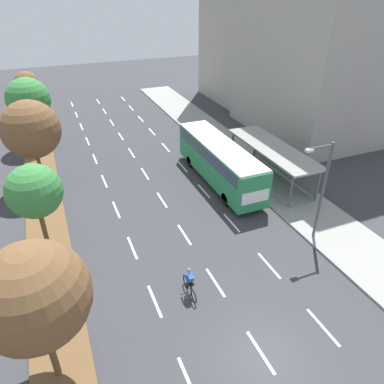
{
  "coord_description": "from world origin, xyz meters",
  "views": [
    {
      "loc": [
        -6.7,
        -7.8,
        14.33
      ],
      "look_at": [
        1.79,
        12.66,
        1.2
      ],
      "focal_mm": 33.32,
      "sensor_mm": 36.0,
      "label": 1
    }
  ],
  "objects": [
    {
      "name": "streetlight",
      "position": [
        7.42,
        6.17,
        3.89
      ],
      "size": [
        1.91,
        0.24,
        6.5
      ],
      "color": "#4C4C51",
      "rests_on": "sidewalk_right"
    },
    {
      "name": "building_near_right",
      "position": [
        19.68,
        22.37,
        10.33
      ],
      "size": [
        11.48,
        14.92,
        20.67
      ],
      "primitive_type": "cube",
      "color": "#A39E93",
      "rests_on": "ground"
    },
    {
      "name": "median_tree_second",
      "position": [
        -8.29,
        11.45,
        4.18
      ],
      "size": [
        3.13,
        3.13,
        5.65
      ],
      "color": "brown",
      "rests_on": "median_strip"
    },
    {
      "name": "lane_divider_right",
      "position": [
        3.5,
        18.99,
        0.0
      ],
      "size": [
        0.14,
        48.98,
        0.01
      ],
      "color": "white",
      "rests_on": "ground"
    },
    {
      "name": "sidewalk_right",
      "position": [
        9.25,
        20.0,
        0.07
      ],
      "size": [
        4.5,
        52.0,
        0.15
      ],
      "primitive_type": "cube",
      "color": "gray",
      "rests_on": "ground"
    },
    {
      "name": "ground_plane",
      "position": [
        0.0,
        0.0,
        0.0
      ],
      "size": [
        140.0,
        140.0,
        0.0
      ],
      "primitive_type": "plane",
      "color": "#38383D"
    },
    {
      "name": "median_tree_fourth",
      "position": [
        -8.2,
        28.96,
        4.72
      ],
      "size": [
        4.06,
        4.06,
        6.64
      ],
      "color": "brown",
      "rests_on": "median_strip"
    },
    {
      "name": "median_strip",
      "position": [
        -8.3,
        20.0,
        0.06
      ],
      "size": [
        2.6,
        52.0,
        0.12
      ],
      "primitive_type": "cube",
      "color": "brown",
      "rests_on": "ground"
    },
    {
      "name": "lane_divider_center",
      "position": [
        0.0,
        18.99,
        0.0
      ],
      "size": [
        0.14,
        48.98,
        0.01
      ],
      "color": "white",
      "rests_on": "ground"
    },
    {
      "name": "lane_divider_left",
      "position": [
        -3.5,
        18.99,
        0.0
      ],
      "size": [
        0.14,
        48.98,
        0.01
      ],
      "color": "white",
      "rests_on": "ground"
    },
    {
      "name": "bus_shelter",
      "position": [
        9.53,
        13.87,
        1.87
      ],
      "size": [
        2.9,
        9.61,
        2.86
      ],
      "color": "gray",
      "rests_on": "sidewalk_right"
    },
    {
      "name": "bus",
      "position": [
        5.25,
        15.3,
        2.07
      ],
      "size": [
        2.54,
        11.29,
        3.37
      ],
      "color": "#28844C",
      "rests_on": "ground"
    },
    {
      "name": "median_tree_fifth",
      "position": [
        -8.34,
        37.72,
        4.18
      ],
      "size": [
        2.82,
        2.82,
        5.5
      ],
      "color": "brown",
      "rests_on": "median_strip"
    },
    {
      "name": "median_tree_third",
      "position": [
        -8.15,
        20.21,
        4.78
      ],
      "size": [
        4.39,
        4.39,
        6.86
      ],
      "color": "brown",
      "rests_on": "median_strip"
    },
    {
      "name": "median_tree_nearest",
      "position": [
        -8.45,
        2.7,
        4.65
      ],
      "size": [
        4.11,
        4.11,
        6.59
      ],
      "color": "brown",
      "rests_on": "median_strip"
    },
    {
      "name": "cyclist",
      "position": [
        -1.63,
        4.74,
        0.79
      ],
      "size": [
        0.46,
        1.82,
        1.71
      ],
      "color": "black",
      "rests_on": "ground"
    }
  ]
}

